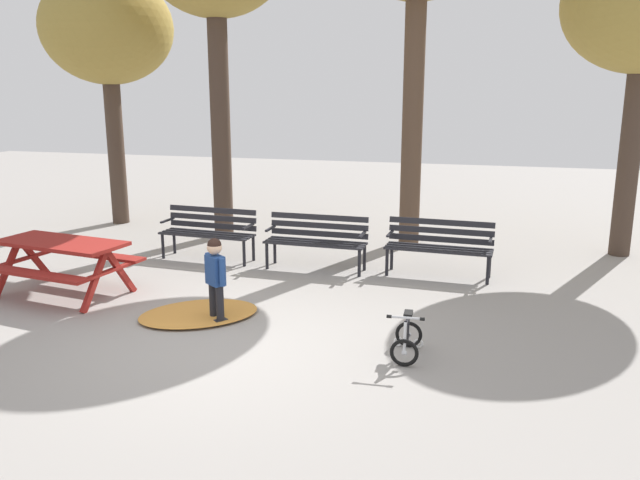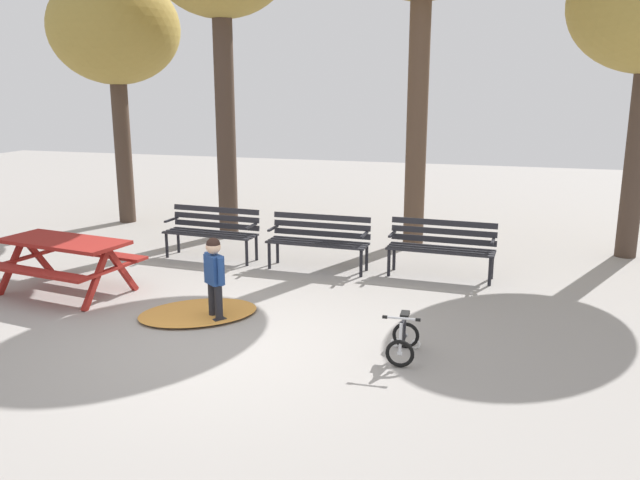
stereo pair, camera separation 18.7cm
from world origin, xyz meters
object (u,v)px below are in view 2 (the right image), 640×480
object	(u,v)px
park_bench_left	(319,237)
park_bench_right	(442,244)
picnic_table	(65,252)
child_standing	(214,273)
kids_bicycle	(403,339)
park_bench_far_left	(213,228)

from	to	relation	value
park_bench_left	park_bench_right	size ratio (longest dim) A/B	0.99
picnic_table	park_bench_left	xyz separation A→B (m)	(3.04, 2.18, -0.08)
park_bench_right	child_standing	world-z (taller)	child_standing
child_standing	kids_bicycle	xyz separation A→B (m)	(2.39, -0.42, -0.43)
picnic_table	kids_bicycle	size ratio (longest dim) A/B	3.47
park_bench_left	park_bench_right	bearing A→B (deg)	3.24
park_bench_right	child_standing	bearing A→B (deg)	-131.68
park_bench_right	child_standing	xyz separation A→B (m)	(-2.45, -2.75, 0.12)
park_bench_far_left	park_bench_left	xyz separation A→B (m)	(1.90, -0.12, 0.00)
park_bench_far_left	picnic_table	bearing A→B (deg)	-116.42
park_bench_left	picnic_table	bearing A→B (deg)	-144.32
park_bench_far_left	kids_bicycle	xyz separation A→B (m)	(3.73, -3.19, -0.31)
park_bench_left	kids_bicycle	xyz separation A→B (m)	(1.84, -3.07, -0.31)
park_bench_right	kids_bicycle	xyz separation A→B (m)	(-0.06, -3.18, -0.31)
child_standing	kids_bicycle	distance (m)	2.46
park_bench_far_left	child_standing	distance (m)	3.08
park_bench_right	picnic_table	bearing A→B (deg)	-155.13
picnic_table	park_bench_far_left	bearing A→B (deg)	63.58
park_bench_left	park_bench_right	xyz separation A→B (m)	(1.90, 0.11, 0.00)
kids_bicycle	picnic_table	bearing A→B (deg)	169.73
park_bench_right	kids_bicycle	distance (m)	3.19
park_bench_left	kids_bicycle	world-z (taller)	park_bench_left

